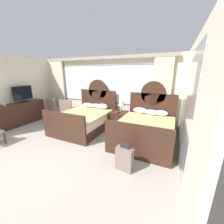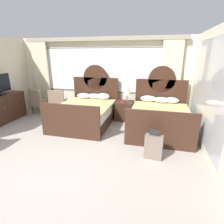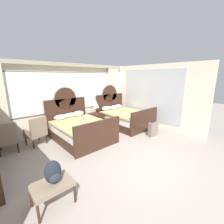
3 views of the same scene
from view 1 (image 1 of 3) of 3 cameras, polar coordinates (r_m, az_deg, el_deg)
name	(u,v)px [view 1 (image 1 of 3)]	position (r m, az deg, el deg)	size (l,w,h in m)	color
ground_plane	(27,169)	(3.84, -31.67, -19.30)	(24.00, 24.00, 0.00)	#9E9389
wall_back_window	(103,88)	(5.95, -3.72, 9.81)	(6.14, 0.22, 2.70)	beige
wall_left	(5,92)	(6.72, -37.75, 6.59)	(0.07, 4.22, 2.70)	beige
wall_right_mirror	(189,109)	(3.20, 29.14, 0.99)	(0.08, 4.22, 2.70)	beige
bed_near_window	(85,119)	(5.32, -11.08, -2.83)	(1.65, 2.17, 1.78)	#382116
bed_near_mirror	(146,129)	(4.45, 13.70, -6.82)	(1.65, 2.17, 1.78)	#382116
nightstand_between_beds	(119,120)	(5.34, 3.01, -3.18)	(0.57, 0.60, 0.62)	#382116
table_lamp_on_nightstand	(121,101)	(5.15, 3.95, 4.40)	(0.27, 0.27, 0.59)	brown
book_on_nightstand	(117,112)	(5.17, 1.91, -0.05)	(0.18, 0.26, 0.03)	maroon
dresser_minibar	(21,113)	(6.78, -33.41, -0.48)	(0.48, 1.86, 0.90)	#382116
tv_flatscreen	(23,94)	(6.72, -32.93, 6.30)	(0.20, 0.79, 0.65)	black
cup_on_dresser	(4,104)	(6.42, -38.07, 2.48)	(0.11, 0.08, 0.08)	white
armchair_by_window_left	(68,109)	(6.45, -17.87, 1.00)	(0.66, 0.66, 0.94)	#84705B
armchair_by_window_centre	(55,108)	(6.99, -22.65, 1.67)	(0.61, 0.61, 0.94)	#84705B
suitcase_on_floor	(124,159)	(3.16, 5.11, -18.76)	(0.39, 0.20, 0.66)	#75665B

